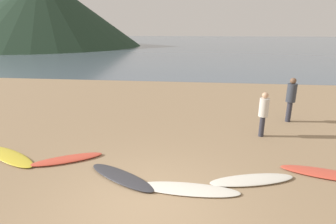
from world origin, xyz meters
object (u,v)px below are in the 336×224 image
(surfboard_3, at_px, (188,189))
(surfboard_5, at_px, (328,174))
(surfboard_1, at_px, (67,159))
(surfboard_4, at_px, (252,180))
(surfboard_0, at_px, (10,157))
(surfboard_2, at_px, (121,177))
(person_0, at_px, (264,111))
(person_1, at_px, (291,96))

(surfboard_3, relative_size, surfboard_5, 1.08)
(surfboard_1, height_order, surfboard_4, surfboard_1)
(surfboard_0, relative_size, surfboard_2, 1.05)
(surfboard_1, distance_m, surfboard_5, 6.87)
(surfboard_0, relative_size, surfboard_4, 1.03)
(person_0, bearing_deg, surfboard_5, 88.94)
(surfboard_3, xyz_separation_m, person_0, (2.34, 3.51, 0.87))
(surfboard_4, distance_m, person_0, 3.18)
(person_1, bearing_deg, surfboard_5, 125.78)
(surfboard_1, relative_size, surfboard_3, 0.80)
(surfboard_2, bearing_deg, surfboard_4, 34.74)
(surfboard_5, height_order, person_1, person_1)
(surfboard_2, bearing_deg, surfboard_5, 38.65)
(surfboard_1, height_order, surfboard_3, surfboard_1)
(surfboard_2, distance_m, person_0, 5.17)
(surfboard_3, bearing_deg, surfboard_5, 18.71)
(surfboard_1, distance_m, surfboard_4, 4.96)
(surfboard_3, relative_size, surfboard_4, 1.12)
(surfboard_3, xyz_separation_m, surfboard_4, (1.53, 0.56, 0.01))
(surfboard_1, height_order, surfboard_2, surfboard_1)
(surfboard_2, relative_size, surfboard_3, 0.87)
(surfboard_2, xyz_separation_m, surfboard_4, (3.17, 0.24, -0.00))
(surfboard_0, bearing_deg, surfboard_2, 16.37)
(surfboard_3, distance_m, person_0, 4.31)
(surfboard_2, relative_size, person_0, 1.35)
(surfboard_4, relative_size, surfboard_5, 0.96)
(surfboard_2, bearing_deg, person_1, 72.60)
(surfboard_0, relative_size, person_1, 1.26)
(surfboard_4, height_order, person_1, person_1)
(surfboard_1, distance_m, person_1, 8.29)
(surfboard_0, height_order, person_0, person_0)
(surfboard_2, height_order, person_1, person_1)
(surfboard_4, height_order, surfboard_5, surfboard_4)
(surfboard_0, height_order, person_1, person_1)
(surfboard_2, relative_size, surfboard_5, 0.94)
(surfboard_5, relative_size, person_0, 1.43)
(surfboard_3, relative_size, person_0, 1.54)
(surfboard_0, xyz_separation_m, person_0, (7.44, 2.49, 0.87))
(surfboard_1, xyz_separation_m, person_0, (5.75, 2.46, 0.86))
(person_0, height_order, person_1, person_1)
(surfboard_1, relative_size, person_1, 1.10)
(surfboard_3, height_order, surfboard_4, surfboard_4)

